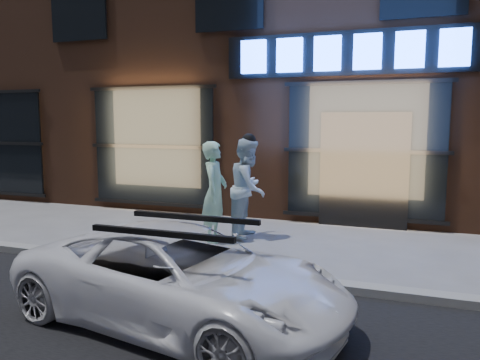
# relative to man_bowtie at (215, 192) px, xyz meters

# --- Properties ---
(ground) EXTENTS (90.00, 90.00, 0.00)m
(ground) POSITION_rel_man_bowtie_xyz_m (2.48, -1.82, -0.93)
(ground) COLOR slate
(ground) RESTS_ON ground
(curb) EXTENTS (60.00, 0.25, 0.12)m
(curb) POSITION_rel_man_bowtie_xyz_m (2.48, -1.82, -0.87)
(curb) COLOR gray
(curb) RESTS_ON ground
(storefront_building) EXTENTS (30.20, 8.28, 10.30)m
(storefront_building) POSITION_rel_man_bowtie_xyz_m (2.48, 6.16, 4.22)
(storefront_building) COLOR #54301E
(storefront_building) RESTS_ON ground
(man_bowtie) EXTENTS (0.52, 0.72, 1.86)m
(man_bowtie) POSITION_rel_man_bowtie_xyz_m (0.00, 0.00, 0.00)
(man_bowtie) COLOR #B9F3D6
(man_bowtie) RESTS_ON ground
(man_cap) EXTENTS (0.74, 0.94, 1.90)m
(man_cap) POSITION_rel_man_bowtie_xyz_m (0.48, 0.53, 0.02)
(man_cap) COLOR white
(man_cap) RESTS_ON ground
(white_suv) EXTENTS (4.11, 2.45, 1.07)m
(white_suv) POSITION_rel_man_bowtie_xyz_m (1.01, -3.41, -0.39)
(white_suv) COLOR white
(white_suv) RESTS_ON ground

